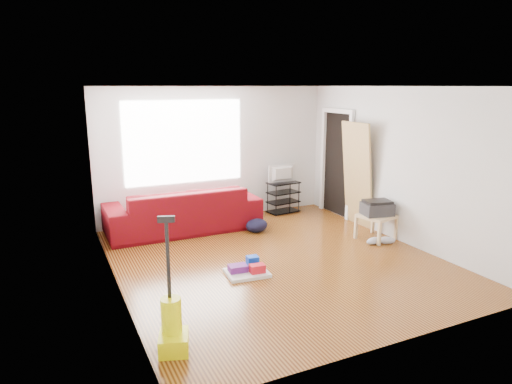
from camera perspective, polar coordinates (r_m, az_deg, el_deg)
name	(u,v)px	position (r m, az deg, el deg)	size (l,w,h in m)	color
room	(276,174)	(6.63, 2.52, 2.23)	(4.51, 5.01, 2.51)	#431A07
sofa	(184,230)	(8.24, -8.99, -4.72)	(2.66, 1.04, 0.78)	#5C0111
tv_stand	(283,197)	(9.19, 3.43, -0.63)	(0.66, 0.43, 0.63)	black
tv	(284,174)	(9.09, 3.47, 2.29)	(0.60, 0.08, 0.35)	black
side_table	(376,219)	(7.85, 14.83, -3.24)	(0.63, 0.63, 0.42)	#E5BE89
printer	(377,208)	(7.80, 14.91, -1.92)	(0.53, 0.45, 0.25)	#2C2C30
bucket	(182,235)	(7.98, -9.28, -5.35)	(0.32, 0.32, 0.32)	#0B19B8
toilet_paper	(181,224)	(7.88, -9.37, -4.00)	(0.11, 0.11, 0.10)	white
cleaning_tray	(248,270)	(6.31, -1.06, -9.68)	(0.60, 0.50, 0.20)	silver
backpack	(257,232)	(8.06, 0.08, -4.98)	(0.42, 0.33, 0.23)	black
sneakers	(380,241)	(7.70, 15.25, -5.87)	(0.52, 0.26, 0.12)	silver
vacuum	(172,326)	(4.65, -10.40, -16.20)	(0.37, 0.39, 1.34)	#F9FC05
door_panel	(355,225)	(8.65, 12.23, -4.01)	(0.04, 0.76, 1.89)	#B07E51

